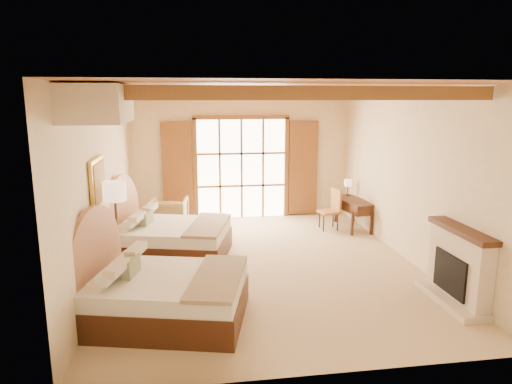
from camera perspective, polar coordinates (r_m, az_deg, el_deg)
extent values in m
plane|color=#C5B186|center=(8.56, 0.96, -8.98)|extent=(7.00, 7.00, 0.00)
plane|color=beige|center=(11.56, -1.86, 4.61)|extent=(5.50, 0.00, 5.50)
plane|color=beige|center=(8.15, -18.44, 1.05)|extent=(0.00, 7.00, 7.00)
plane|color=beige|center=(9.00, 18.55, 1.99)|extent=(0.00, 7.00, 7.00)
plane|color=#B36C36|center=(8.01, 1.04, 12.97)|extent=(7.00, 7.00, 0.00)
cube|color=white|center=(11.57, -1.83, 2.87)|extent=(2.20, 0.02, 2.50)
cube|color=brown|center=(11.47, -9.78, 2.63)|extent=(0.75, 0.06, 2.40)
cube|color=brown|center=(11.83, 5.92, 3.01)|extent=(0.75, 0.06, 2.40)
cube|color=beige|center=(7.51, 24.05, -8.57)|extent=(0.25, 1.30, 1.10)
cube|color=black|center=(7.51, 23.53, -9.35)|extent=(0.18, 0.80, 0.60)
cube|color=beige|center=(7.64, 23.16, -12.17)|extent=(0.45, 1.40, 0.10)
cube|color=#411E12|center=(7.34, 24.36, -4.39)|extent=(0.30, 1.40, 0.08)
cube|color=gold|center=(7.39, -19.18, 1.14)|extent=(0.05, 0.95, 0.75)
cube|color=#D4AE51|center=(7.39, -18.95, 1.15)|extent=(0.02, 0.82, 0.62)
cube|color=beige|center=(6.00, -19.18, 10.39)|extent=(0.70, 1.40, 0.45)
cube|color=#411E12|center=(6.62, -11.03, -13.71)|extent=(2.41, 2.03, 0.41)
cube|color=white|center=(6.49, -11.14, -11.18)|extent=(2.36, 1.99, 0.22)
cube|color=#9B8B61|center=(6.45, -4.75, -9.99)|extent=(0.99, 1.72, 0.05)
cube|color=gray|center=(6.45, -15.59, -9.31)|extent=(0.22, 0.45, 0.25)
cube|color=#411E12|center=(9.05, -10.40, -6.65)|extent=(2.42, 2.06, 0.41)
cube|color=white|center=(8.96, -10.47, -4.73)|extent=(2.37, 2.01, 0.22)
cube|color=#9B8B61|center=(8.92, -5.93, -3.84)|extent=(1.01, 1.72, 0.05)
cube|color=gray|center=(8.93, -13.64, -3.36)|extent=(0.23, 0.45, 0.24)
cube|color=#411E12|center=(7.52, -16.66, -10.11)|extent=(0.55, 0.55, 0.58)
cylinder|color=#3D281A|center=(8.02, -16.59, -10.82)|extent=(0.24, 0.24, 0.03)
cylinder|color=#3D281A|center=(7.78, -16.91, -5.75)|extent=(0.04, 0.04, 1.47)
cylinder|color=beige|center=(7.58, -17.27, 0.10)|extent=(0.36, 0.36, 0.30)
imported|color=#A2864A|center=(10.72, -10.86, -2.78)|extent=(0.93, 0.95, 0.77)
cube|color=#BE7A57|center=(10.37, -5.75, -4.10)|extent=(0.73, 0.73, 0.42)
cube|color=#411E12|center=(10.93, 12.09, -1.08)|extent=(0.76, 1.33, 0.04)
cube|color=#411E12|center=(10.95, 12.06, -1.68)|extent=(0.73, 1.30, 0.20)
cube|color=#A86B3B|center=(10.76, 9.07, -2.47)|extent=(0.49, 0.49, 0.06)
cube|color=#A86B3B|center=(10.76, 10.06, -0.99)|extent=(0.13, 0.42, 0.51)
cylinder|color=#3D281A|center=(11.41, 11.36, -0.35)|extent=(0.12, 0.12, 0.02)
cylinder|color=#3D281A|center=(11.39, 11.39, 0.32)|extent=(0.02, 0.02, 0.27)
cylinder|color=beige|center=(11.36, 11.42, 1.14)|extent=(0.19, 0.19, 0.16)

